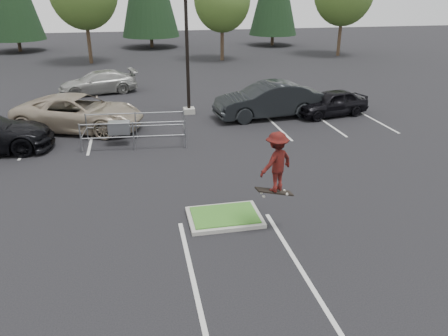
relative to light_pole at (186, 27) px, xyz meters
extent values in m
plane|color=black|center=(-0.50, -12.00, -4.56)|extent=(120.00, 120.00, 0.00)
cube|color=#A09F95|center=(-0.50, -12.00, -4.50)|extent=(2.20, 1.60, 0.12)
cube|color=#296620|center=(-0.50, -12.00, -4.42)|extent=(1.95, 1.35, 0.05)
cube|color=beige|center=(-5.00, -3.00, -4.56)|extent=(0.12, 5.20, 0.01)
cube|color=beige|center=(-7.70, -3.00, -4.56)|extent=(0.12, 5.20, 0.01)
cube|color=beige|center=(4.00, -3.00, -4.56)|extent=(0.12, 5.20, 0.01)
cube|color=beige|center=(6.70, -3.00, -4.56)|extent=(0.12, 5.20, 0.01)
cube|color=beige|center=(9.40, -3.00, -4.56)|extent=(0.12, 5.20, 0.01)
cube|color=beige|center=(-1.85, -15.00, -4.56)|extent=(0.12, 6.00, 0.01)
cube|color=beige|center=(0.85, -15.00, -4.56)|extent=(0.12, 6.00, 0.01)
cube|color=#A09F95|center=(0.00, 0.00, -4.41)|extent=(0.60, 0.60, 0.30)
cylinder|color=black|center=(0.00, 0.00, 0.44)|extent=(0.18, 0.18, 10.00)
cylinder|color=#38281C|center=(-6.50, 18.50, -2.81)|extent=(0.32, 0.32, 3.50)
cylinder|color=#38281C|center=(5.50, 17.80, -3.04)|extent=(0.32, 0.32, 3.04)
sphere|color=#35561F|center=(6.10, 17.50, 0.24)|extent=(3.20, 3.20, 3.20)
sphere|color=#35561F|center=(5.00, 18.20, 0.40)|extent=(3.52, 3.52, 3.52)
cylinder|color=#38281C|center=(17.50, 18.30, -2.85)|extent=(0.32, 0.32, 3.42)
cylinder|color=#38281C|center=(-14.50, 28.00, -3.96)|extent=(0.36, 0.36, 1.20)
cylinder|color=#38281C|center=(-0.50, 28.50, -3.96)|extent=(0.36, 0.36, 1.20)
cylinder|color=#38281C|center=(13.50, 27.50, -3.96)|extent=(0.36, 0.36, 1.20)
cylinder|color=gray|center=(-5.25, -5.15, -3.93)|extent=(0.07, 0.07, 1.26)
cylinder|color=gray|center=(-5.12, -3.62, -3.93)|extent=(0.07, 0.07, 1.26)
cylinder|color=gray|center=(-3.07, -5.34, -3.93)|extent=(0.07, 0.07, 1.26)
cylinder|color=gray|center=(-2.93, -3.81, -3.93)|extent=(0.07, 0.07, 1.26)
cylinder|color=gray|center=(-0.88, -5.52, -3.93)|extent=(0.07, 0.07, 1.26)
cylinder|color=gray|center=(-0.75, -3.99, -3.93)|extent=(0.07, 0.07, 1.26)
cylinder|color=gray|center=(-3.07, -5.34, -3.96)|extent=(4.38, 0.43, 0.05)
cylinder|color=gray|center=(-3.07, -5.34, -3.35)|extent=(4.38, 0.43, 0.05)
cylinder|color=gray|center=(-2.93, -3.81, -3.96)|extent=(4.38, 0.43, 0.05)
cylinder|color=gray|center=(-2.93, -3.81, -3.35)|extent=(4.38, 0.43, 0.05)
cube|color=gray|center=(-3.66, -4.52, -3.77)|extent=(0.98, 0.65, 0.53)
cube|color=black|center=(0.70, -13.00, -3.27)|extent=(1.10, 0.41, 0.33)
cylinder|color=beige|center=(0.36, -13.11, -3.34)|extent=(0.07, 0.04, 0.07)
cylinder|color=beige|center=(0.36, -12.89, -3.34)|extent=(0.07, 0.04, 0.07)
cylinder|color=beige|center=(1.04, -13.11, -3.34)|extent=(0.07, 0.04, 0.07)
cylinder|color=beige|center=(1.04, -12.89, -3.34)|extent=(0.07, 0.04, 0.07)
imported|color=maroon|center=(0.70, -13.00, -2.39)|extent=(1.25, 1.07, 1.68)
imported|color=gray|center=(-5.66, -1.80, -3.70)|extent=(6.76, 4.83, 1.71)
imported|color=black|center=(4.00, -1.64, -3.63)|extent=(5.78, 2.49, 1.85)
imported|color=black|center=(7.50, -2.00, -3.86)|extent=(4.36, 2.45, 1.40)
imported|color=#9D9D98|center=(-5.09, 6.00, -3.84)|extent=(5.28, 2.99, 1.44)
camera|label=1|loc=(-2.88, -23.37, 2.00)|focal=35.00mm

